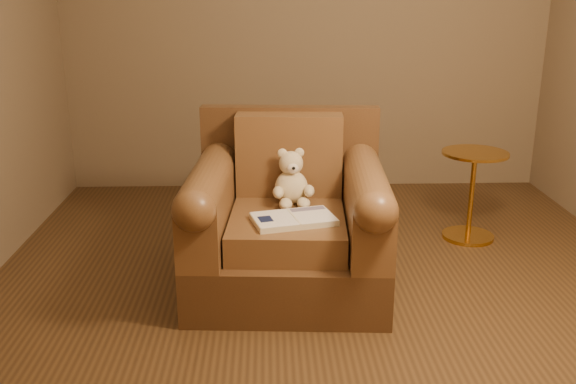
{
  "coord_description": "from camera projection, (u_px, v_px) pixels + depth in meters",
  "views": [
    {
      "loc": [
        -0.34,
        -3.39,
        1.66
      ],
      "look_at": [
        -0.22,
        -0.06,
        0.6
      ],
      "focal_mm": 40.0,
      "sensor_mm": 36.0,
      "label": 1
    }
  ],
  "objects": [
    {
      "name": "teddy_bear",
      "position": [
        292.0,
        183.0,
        3.68
      ],
      "size": [
        0.24,
        0.27,
        0.33
      ],
      "rotation": [
        0.0,
        0.0,
        0.12
      ],
      "color": "beige",
      "rests_on": "armchair"
    },
    {
      "name": "side_table",
      "position": [
        472.0,
        192.0,
        4.35
      ],
      "size": [
        0.44,
        0.44,
        0.62
      ],
      "color": "gold",
      "rests_on": "floor"
    },
    {
      "name": "floor",
      "position": [
        326.0,
        285.0,
        3.75
      ],
      "size": [
        4.0,
        4.0,
        0.0
      ],
      "primitive_type": "plane",
      "color": "#4C321A",
      "rests_on": "ground"
    },
    {
      "name": "guidebook",
      "position": [
        294.0,
        219.0,
        3.42
      ],
      "size": [
        0.48,
        0.36,
        0.03
      ],
      "rotation": [
        0.0,
        0.0,
        0.25
      ],
      "color": "beige",
      "rests_on": "armchair"
    },
    {
      "name": "armchair",
      "position": [
        288.0,
        223.0,
        3.66
      ],
      "size": [
        1.14,
        1.09,
        0.97
      ],
      "rotation": [
        0.0,
        0.0,
        -0.06
      ],
      "color": "#4D3019",
      "rests_on": "floor"
    }
  ]
}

